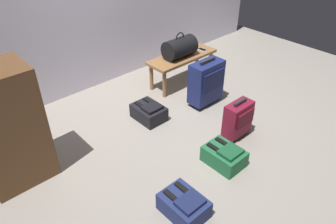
# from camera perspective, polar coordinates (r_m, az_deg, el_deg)

# --- Properties ---
(ground_plane) EXTENTS (6.60, 6.60, 0.00)m
(ground_plane) POSITION_cam_1_polar(r_m,az_deg,el_deg) (3.58, 2.49, -3.55)
(ground_plane) COLOR gray
(bench) EXTENTS (1.00, 0.36, 0.40)m
(bench) POSITION_cam_1_polar(r_m,az_deg,el_deg) (4.38, 2.55, 9.29)
(bench) COLOR olive
(bench) RESTS_ON ground
(duffel_bag_black) EXTENTS (0.44, 0.26, 0.34)m
(duffel_bag_black) POSITION_cam_1_polar(r_m,az_deg,el_deg) (4.26, 2.10, 11.45)
(duffel_bag_black) COLOR black
(duffel_bag_black) RESTS_ON bench
(cell_phone) EXTENTS (0.07, 0.14, 0.01)m
(cell_phone) POSITION_cam_1_polar(r_m,az_deg,el_deg) (4.54, 6.11, 11.03)
(cell_phone) COLOR silver
(cell_phone) RESTS_ON bench
(suitcase_upright_navy) EXTENTS (0.43, 0.24, 0.60)m
(suitcase_upright_navy) POSITION_cam_1_polar(r_m,az_deg,el_deg) (3.92, 6.85, 5.40)
(suitcase_upright_navy) COLOR navy
(suitcase_upright_navy) RESTS_ON ground
(suitcase_small_burgundy) EXTENTS (0.32, 0.19, 0.46)m
(suitcase_small_burgundy) POSITION_cam_1_polar(r_m,az_deg,el_deg) (3.45, 12.41, -1.16)
(suitcase_small_burgundy) COLOR maroon
(suitcase_small_burgundy) RESTS_ON ground
(backpack_green) EXTENTS (0.28, 0.38, 0.21)m
(backpack_green) POSITION_cam_1_polar(r_m,az_deg,el_deg) (3.18, 10.02, -7.73)
(backpack_green) COLOR #1E6038
(backpack_green) RESTS_ON ground
(backpack_navy) EXTENTS (0.28, 0.38, 0.21)m
(backpack_navy) POSITION_cam_1_polar(r_m,az_deg,el_deg) (2.72, 2.88, -16.31)
(backpack_navy) COLOR navy
(backpack_navy) RESTS_ON ground
(backpack_dark) EXTENTS (0.28, 0.38, 0.21)m
(backpack_dark) POSITION_cam_1_polar(r_m,az_deg,el_deg) (3.73, -3.43, -0.01)
(backpack_dark) COLOR black
(backpack_dark) RESTS_ON ground
(side_cabinet) EXTENTS (0.56, 0.44, 1.10)m
(side_cabinet) POSITION_cam_1_polar(r_m,az_deg,el_deg) (3.04, -26.82, -2.63)
(side_cabinet) COLOR brown
(side_cabinet) RESTS_ON ground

